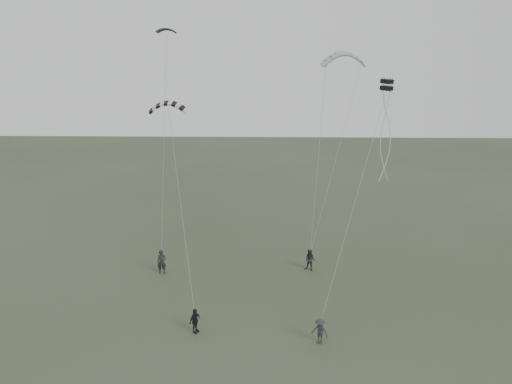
{
  "coord_description": "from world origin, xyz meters",
  "views": [
    {
      "loc": [
        2.36,
        -29.94,
        17.29
      ],
      "look_at": [
        1.48,
        4.9,
        7.22
      ],
      "focal_mm": 35.0,
      "sensor_mm": 36.0,
      "label": 1
    }
  ],
  "objects_px": {
    "flyer_far": "(320,331)",
    "kite_pale_large": "(344,54)",
    "kite_dark_small": "(166,29)",
    "flyer_left": "(162,262)",
    "flyer_center": "(195,321)",
    "flyer_right": "(310,260)",
    "kite_striped": "(168,103)",
    "kite_box": "(387,85)"
  },
  "relations": [
    {
      "from": "kite_pale_large",
      "to": "kite_striped",
      "type": "xyz_separation_m",
      "value": [
        -13.1,
        -8.73,
        -3.16
      ]
    },
    {
      "from": "kite_dark_small",
      "to": "kite_pale_large",
      "type": "height_order",
      "value": "kite_dark_small"
    },
    {
      "from": "kite_dark_small",
      "to": "kite_box",
      "type": "xyz_separation_m",
      "value": [
        15.7,
        -5.88,
        -3.73
      ]
    },
    {
      "from": "flyer_left",
      "to": "kite_striped",
      "type": "bearing_deg",
      "value": -59.45
    },
    {
      "from": "flyer_left",
      "to": "kite_striped",
      "type": "relative_size",
      "value": 0.74
    },
    {
      "from": "kite_dark_small",
      "to": "kite_box",
      "type": "distance_m",
      "value": 17.17
    },
    {
      "from": "flyer_right",
      "to": "kite_dark_small",
      "type": "distance_m",
      "value": 21.24
    },
    {
      "from": "kite_striped",
      "to": "flyer_right",
      "type": "bearing_deg",
      "value": 14.81
    },
    {
      "from": "flyer_far",
      "to": "flyer_right",
      "type": "bearing_deg",
      "value": 119.55
    },
    {
      "from": "flyer_far",
      "to": "flyer_center",
      "type": "bearing_deg",
      "value": -156.66
    },
    {
      "from": "kite_box",
      "to": "flyer_right",
      "type": "bearing_deg",
      "value": 105.66
    },
    {
      "from": "kite_pale_large",
      "to": "flyer_right",
      "type": "bearing_deg",
      "value": -122.73
    },
    {
      "from": "flyer_far",
      "to": "kite_box",
      "type": "xyz_separation_m",
      "value": [
        4.64,
        7.22,
        14.13
      ]
    },
    {
      "from": "flyer_center",
      "to": "kite_box",
      "type": "distance_m",
      "value": 19.78
    },
    {
      "from": "flyer_far",
      "to": "kite_pale_large",
      "type": "height_order",
      "value": "kite_pale_large"
    },
    {
      "from": "flyer_right",
      "to": "kite_box",
      "type": "height_order",
      "value": "kite_box"
    },
    {
      "from": "flyer_center",
      "to": "kite_striped",
      "type": "distance_m",
      "value": 14.61
    },
    {
      "from": "flyer_center",
      "to": "kite_pale_large",
      "type": "xyz_separation_m",
      "value": [
        10.76,
        15.26,
        16.01
      ]
    },
    {
      "from": "flyer_center",
      "to": "flyer_far",
      "type": "height_order",
      "value": "flyer_far"
    },
    {
      "from": "kite_pale_large",
      "to": "kite_box",
      "type": "height_order",
      "value": "kite_pale_large"
    },
    {
      "from": "flyer_left",
      "to": "flyer_center",
      "type": "height_order",
      "value": "flyer_left"
    },
    {
      "from": "flyer_left",
      "to": "flyer_far",
      "type": "distance_m",
      "value": 14.97
    },
    {
      "from": "flyer_far",
      "to": "kite_dark_small",
      "type": "relative_size",
      "value": 1.07
    },
    {
      "from": "kite_dark_small",
      "to": "flyer_right",
      "type": "bearing_deg",
      "value": -41.42
    },
    {
      "from": "flyer_left",
      "to": "kite_striped",
      "type": "height_order",
      "value": "kite_striped"
    },
    {
      "from": "flyer_right",
      "to": "flyer_far",
      "type": "relative_size",
      "value": 1.07
    },
    {
      "from": "flyer_left",
      "to": "kite_dark_small",
      "type": "distance_m",
      "value": 18.06
    },
    {
      "from": "flyer_right",
      "to": "kite_box",
      "type": "distance_m",
      "value": 15.09
    },
    {
      "from": "flyer_far",
      "to": "kite_dark_small",
      "type": "distance_m",
      "value": 24.76
    },
    {
      "from": "flyer_center",
      "to": "kite_pale_large",
      "type": "relative_size",
      "value": 0.44
    },
    {
      "from": "flyer_left",
      "to": "flyer_center",
      "type": "bearing_deg",
      "value": -72.95
    },
    {
      "from": "kite_pale_large",
      "to": "kite_box",
      "type": "xyz_separation_m",
      "value": [
        1.61,
        -9.05,
        -1.88
      ]
    },
    {
      "from": "kite_dark_small",
      "to": "kite_striped",
      "type": "xyz_separation_m",
      "value": [
        0.99,
        -5.56,
        -5.01
      ]
    },
    {
      "from": "flyer_left",
      "to": "flyer_right",
      "type": "xyz_separation_m",
      "value": [
        11.81,
        0.93,
        -0.11
      ]
    },
    {
      "from": "flyer_left",
      "to": "flyer_right",
      "type": "relative_size",
      "value": 1.12
    },
    {
      "from": "flyer_far",
      "to": "flyer_left",
      "type": "bearing_deg",
      "value": 171.47
    },
    {
      "from": "kite_pale_large",
      "to": "kite_striped",
      "type": "distance_m",
      "value": 16.06
    },
    {
      "from": "flyer_far",
      "to": "kite_pale_large",
      "type": "relative_size",
      "value": 0.44
    },
    {
      "from": "flyer_right",
      "to": "flyer_center",
      "type": "bearing_deg",
      "value": -106.7
    },
    {
      "from": "flyer_center",
      "to": "kite_box",
      "type": "height_order",
      "value": "kite_box"
    },
    {
      "from": "flyer_left",
      "to": "flyer_center",
      "type": "distance_m",
      "value": 9.31
    },
    {
      "from": "flyer_left",
      "to": "kite_box",
      "type": "bearing_deg",
      "value": -15.37
    }
  ]
}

